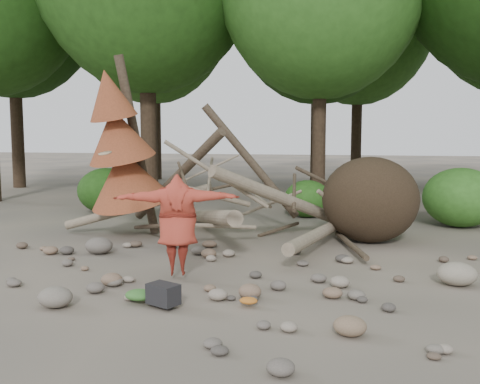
# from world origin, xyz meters

# --- Properties ---
(ground) EXTENTS (120.00, 120.00, 0.00)m
(ground) POSITION_xyz_m (0.00, 0.00, 0.00)
(ground) COLOR #514C44
(ground) RESTS_ON ground
(deadfall_pile) EXTENTS (8.55, 5.24, 3.30)m
(deadfall_pile) POSITION_xyz_m (2.02, 4.24, 0.95)
(deadfall_pile) COLOR #332619
(deadfall_pile) RESTS_ON ground
(dead_conifer) EXTENTS (2.06, 2.16, 4.35)m
(dead_conifer) POSITION_xyz_m (-3.12, 3.37, 2.11)
(dead_conifer) COLOR #4C3F30
(dead_conifer) RESTS_ON ground
(bush_left) EXTENTS (1.80, 1.80, 1.44)m
(bush_left) POSITION_xyz_m (-5.50, 7.20, 0.72)
(bush_left) COLOR #214D14
(bush_left) RESTS_ON ground
(bush_mid) EXTENTS (1.40, 1.40, 1.12)m
(bush_mid) POSITION_xyz_m (0.80, 7.80, 0.56)
(bush_mid) COLOR #2C611C
(bush_mid) RESTS_ON ground
(bush_right) EXTENTS (2.00, 2.00, 1.60)m
(bush_right) POSITION_xyz_m (5.00, 7.00, 0.80)
(bush_right) COLOR #367324
(bush_right) RESTS_ON ground
(frisbee_thrower) EXTENTS (2.76, 1.12, 2.11)m
(frisbee_thrower) POSITION_xyz_m (-0.64, 0.29, 0.95)
(frisbee_thrower) COLOR #A43325
(frisbee_thrower) RESTS_ON ground
(backpack) EXTENTS (0.52, 0.44, 0.29)m
(backpack) POSITION_xyz_m (-0.31, -1.24, 0.15)
(backpack) COLOR black
(backpack) RESTS_ON ground
(cloth_green) EXTENTS (0.42, 0.35, 0.16)m
(cloth_green) POSITION_xyz_m (-0.73, -1.13, 0.08)
(cloth_green) COLOR #34692A
(cloth_green) RESTS_ON ground
(cloth_orange) EXTENTS (0.26, 0.22, 0.10)m
(cloth_orange) POSITION_xyz_m (0.87, -0.94, 0.05)
(cloth_orange) COLOR #B3631E
(cloth_orange) RESTS_ON ground
(boulder_front_left) EXTENTS (0.50, 0.45, 0.30)m
(boulder_front_left) POSITION_xyz_m (-1.83, -1.57, 0.15)
(boulder_front_left) COLOR slate
(boulder_front_left) RESTS_ON ground
(boulder_front_right) EXTENTS (0.41, 0.37, 0.25)m
(boulder_front_right) POSITION_xyz_m (2.32, -1.72, 0.12)
(boulder_front_right) COLOR #7D654E
(boulder_front_right) RESTS_ON ground
(boulder_mid_right) EXTENTS (0.64, 0.58, 0.38)m
(boulder_mid_right) POSITION_xyz_m (3.98, 0.95, 0.19)
(boulder_mid_right) COLOR gray
(boulder_mid_right) RESTS_ON ground
(boulder_mid_left) EXTENTS (0.58, 0.52, 0.35)m
(boulder_mid_left) POSITION_xyz_m (-2.90, 1.76, 0.17)
(boulder_mid_left) COLOR #625B53
(boulder_mid_left) RESTS_ON ground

